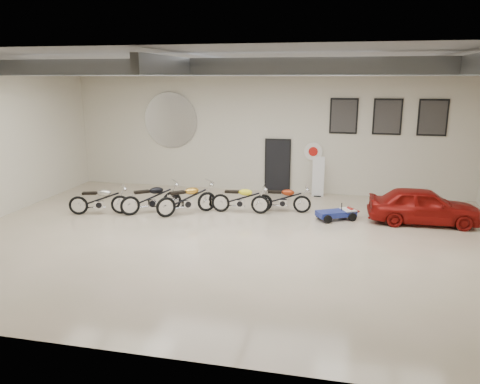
% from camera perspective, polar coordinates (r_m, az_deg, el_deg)
% --- Properties ---
extents(floor, '(16.00, 12.00, 0.01)m').
position_cam_1_polar(floor, '(13.62, -1.10, -5.69)').
color(floor, beige).
rests_on(floor, ground).
extents(ceiling, '(16.00, 12.00, 0.01)m').
position_cam_1_polar(ceiling, '(12.84, -1.21, 15.84)').
color(ceiling, slate).
rests_on(ceiling, back_wall).
extents(back_wall, '(16.00, 0.02, 5.00)m').
position_cam_1_polar(back_wall, '(18.83, 3.20, 7.59)').
color(back_wall, beige).
rests_on(back_wall, floor).
extents(ceiling_beams, '(15.80, 11.80, 0.32)m').
position_cam_1_polar(ceiling_beams, '(12.83, -1.20, 14.73)').
color(ceiling_beams, slate).
rests_on(ceiling_beams, ceiling).
extents(door, '(0.92, 0.08, 2.10)m').
position_cam_1_polar(door, '(18.92, 4.61, 3.15)').
color(door, black).
rests_on(door, back_wall).
extents(logo_plaque, '(2.30, 0.06, 1.16)m').
position_cam_1_polar(logo_plaque, '(19.79, -8.45, 8.64)').
color(logo_plaque, silver).
rests_on(logo_plaque, back_wall).
extents(poster_left, '(1.05, 0.08, 1.35)m').
position_cam_1_polar(poster_left, '(18.48, 12.53, 9.03)').
color(poster_left, black).
rests_on(poster_left, back_wall).
extents(poster_mid, '(1.05, 0.08, 1.35)m').
position_cam_1_polar(poster_mid, '(18.55, 17.53, 8.74)').
color(poster_mid, black).
rests_on(poster_mid, back_wall).
extents(poster_right, '(1.05, 0.08, 1.35)m').
position_cam_1_polar(poster_right, '(18.75, 22.45, 8.39)').
color(poster_right, black).
rests_on(poster_right, back_wall).
extents(oil_sign, '(0.72, 0.10, 0.72)m').
position_cam_1_polar(oil_sign, '(18.67, 8.92, 4.91)').
color(oil_sign, white).
rests_on(oil_sign, back_wall).
extents(banner_stand, '(0.47, 0.23, 1.67)m').
position_cam_1_polar(banner_stand, '(18.37, 9.51, 1.99)').
color(banner_stand, white).
rests_on(banner_stand, floor).
extents(motorcycle_silver, '(2.09, 1.19, 1.04)m').
position_cam_1_polar(motorcycle_silver, '(16.52, -16.80, -0.88)').
color(motorcycle_silver, silver).
rests_on(motorcycle_silver, floor).
extents(motorcycle_black, '(2.05, 1.79, 1.08)m').
position_cam_1_polar(motorcycle_black, '(16.25, -10.78, -0.68)').
color(motorcycle_black, silver).
rests_on(motorcycle_black, floor).
extents(motorcycle_gold, '(2.04, 1.90, 1.11)m').
position_cam_1_polar(motorcycle_gold, '(15.91, -6.52, -0.79)').
color(motorcycle_gold, silver).
rests_on(motorcycle_gold, floor).
extents(motorcycle_yellow, '(2.00, 0.72, 1.02)m').
position_cam_1_polar(motorcycle_yellow, '(15.99, 0.04, -0.78)').
color(motorcycle_yellow, silver).
rests_on(motorcycle_yellow, floor).
extents(motorcycle_red, '(1.92, 0.70, 0.98)m').
position_cam_1_polar(motorcycle_red, '(16.15, 5.24, -0.77)').
color(motorcycle_red, silver).
rests_on(motorcycle_red, floor).
extents(go_kart, '(1.70, 1.36, 0.56)m').
position_cam_1_polar(go_kart, '(15.66, 12.06, -2.28)').
color(go_kart, navy).
rests_on(go_kart, floor).
extents(vintage_car, '(1.46, 3.43, 1.16)m').
position_cam_1_polar(vintage_car, '(15.94, 21.44, -1.56)').
color(vintage_car, maroon).
rests_on(vintage_car, floor).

